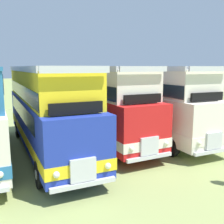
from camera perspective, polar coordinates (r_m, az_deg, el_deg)
name	(u,v)px	position (r m, az deg, el deg)	size (l,w,h in m)	color
bus_fifth_in_row	(46,108)	(14.21, -14.05, 0.86)	(2.62, 11.64, 4.52)	#1E339E
bus_sixth_in_row	(102,104)	(15.55, -2.14, 1.85)	(2.80, 9.78, 4.52)	red
bus_seventh_in_row	(155,101)	(16.70, 9.25, 2.27)	(2.69, 9.86, 4.52)	silver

